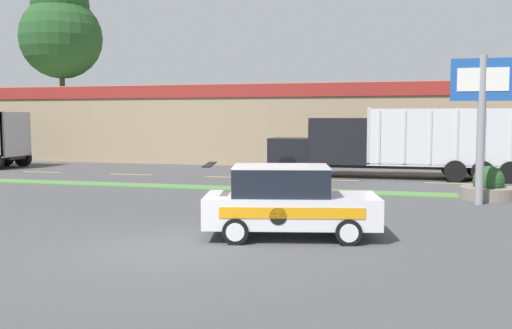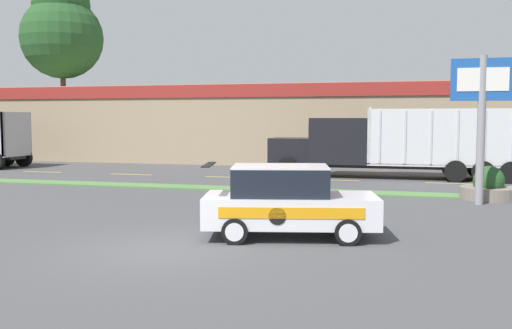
{
  "view_description": "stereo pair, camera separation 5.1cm",
  "coord_description": "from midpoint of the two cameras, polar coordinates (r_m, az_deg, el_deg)",
  "views": [
    {
      "loc": [
        5.26,
        -11.7,
        3.0
      ],
      "look_at": [
        -0.15,
        8.95,
        1.25
      ],
      "focal_mm": 40.0,
      "sensor_mm": 36.0,
      "label": 1
    },
    {
      "loc": [
        5.31,
        -11.69,
        3.0
      ],
      "look_at": [
        -0.15,
        8.95,
        1.25
      ],
      "focal_mm": 40.0,
      "sensor_mm": 36.0,
      "label": 2
    }
  ],
  "objects": [
    {
      "name": "ground_plane",
      "position": [
        13.18,
        -9.35,
        -8.53
      ],
      "size": [
        600.0,
        600.0,
        0.0
      ],
      "primitive_type": "plane",
      "color": "#474749"
    },
    {
      "name": "grass_verge",
      "position": [
        23.55,
        1.73,
        -2.55
      ],
      "size": [
        120.0,
        1.24,
        0.06
      ],
      "primitive_type": "cube",
      "color": "#517F42",
      "rests_on": "ground_plane"
    },
    {
      "name": "centre_line_2",
      "position": [
        33.74,
        -20.54,
        -0.7
      ],
      "size": [
        2.4,
        0.14,
        0.01
      ],
      "primitive_type": "cube",
      "color": "yellow",
      "rests_on": "ground_plane"
    },
    {
      "name": "centre_line_3",
      "position": [
        30.94,
        -12.35,
        -0.97
      ],
      "size": [
        2.4,
        0.14,
        0.01
      ],
      "primitive_type": "cube",
      "color": "yellow",
      "rests_on": "ground_plane"
    },
    {
      "name": "centre_line_4",
      "position": [
        28.88,
        -2.78,
        -1.26
      ],
      "size": [
        2.4,
        0.14,
        0.01
      ],
      "primitive_type": "cube",
      "color": "yellow",
      "rests_on": "ground_plane"
    },
    {
      "name": "centre_line_5",
      "position": [
        27.74,
        7.92,
        -1.55
      ],
      "size": [
        2.4,
        0.14,
        0.01
      ],
      "primitive_type": "cube",
      "color": "yellow",
      "rests_on": "ground_plane"
    },
    {
      "name": "centre_line_6",
      "position": [
        27.62,
        19.12,
        -1.79
      ],
      "size": [
        2.4,
        0.14,
        0.01
      ],
      "primitive_type": "cube",
      "color": "yellow",
      "rests_on": "ground_plane"
    },
    {
      "name": "dump_truck_mid",
      "position": [
        29.19,
        11.4,
        1.8
      ],
      "size": [
        12.15,
        2.61,
        3.52
      ],
      "color": "black",
      "rests_on": "ground_plane"
    },
    {
      "name": "rally_car",
      "position": [
        14.35,
        3.24,
        -3.69
      ],
      "size": [
        4.61,
        2.76,
        1.84
      ],
      "color": "white",
      "rests_on": "ground_plane"
    },
    {
      "name": "store_sign_post",
      "position": [
        21.04,
        21.73,
        5.8
      ],
      "size": [
        2.08,
        0.28,
        5.12
      ],
      "color": "gray",
      "rests_on": "ground_plane"
    },
    {
      "name": "stone_planter",
      "position": [
        22.72,
        22.29,
        -2.18
      ],
      "size": [
        2.04,
        2.04,
        1.24
      ],
      "color": "slate",
      "rests_on": "ground_plane"
    },
    {
      "name": "store_building_backdrop",
      "position": [
        41.56,
        -0.09,
        4.1
      ],
      "size": [
        36.28,
        12.1,
        5.13
      ],
      "color": "#9E896B",
      "rests_on": "ground_plane"
    },
    {
      "name": "tree_behind_centre",
      "position": [
        49.08,
        -18.83,
        12.64
      ],
      "size": [
        6.46,
        6.46,
        14.2
      ],
      "color": "#473828",
      "rests_on": "ground_plane"
    }
  ]
}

